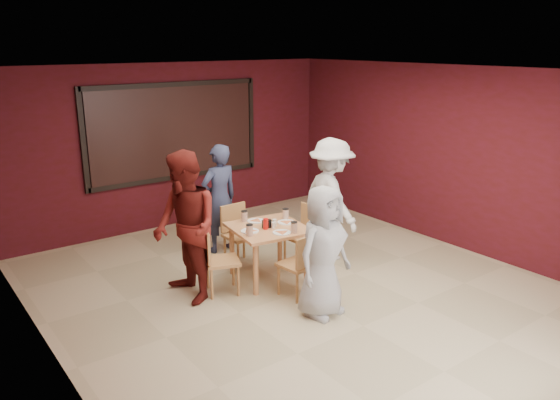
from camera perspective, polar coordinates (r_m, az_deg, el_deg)
floor at (r=7.21m, az=2.27°, el=-9.53°), size 7.00×7.00×0.00m
window_blinds at (r=9.53m, az=-10.88°, el=7.03°), size 3.00×0.02×1.50m
dining_table at (r=7.34m, az=-1.21°, el=-3.49°), size 1.07×1.07×0.90m
chair_front at (r=6.87m, az=2.25°, el=-6.46°), size 0.45×0.45×0.85m
chair_back at (r=7.94m, az=-4.43°, el=-3.22°), size 0.43×0.43×0.87m
chair_left at (r=7.02m, az=-6.65°, el=-5.96°), size 0.54×0.54×0.87m
chair_right at (r=7.88m, az=2.68°, el=-3.32°), size 0.45×0.45×0.87m
diner_front at (r=6.36m, az=4.54°, el=-5.40°), size 0.85×0.62×1.58m
diner_back at (r=8.32m, az=-6.34°, el=0.15°), size 0.63×0.43×1.67m
diner_left at (r=6.76m, az=-9.84°, el=-2.87°), size 0.77×0.96×1.89m
diner_right at (r=8.03m, az=5.35°, el=0.07°), size 0.88×1.27×1.81m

